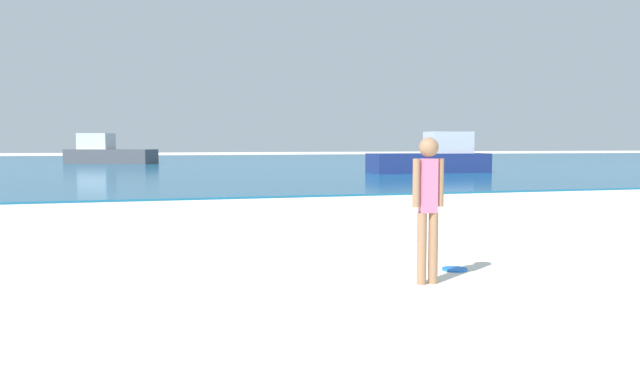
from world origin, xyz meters
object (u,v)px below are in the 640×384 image
(person_standing, at_px, (428,201))
(boat_far, at_px, (108,153))
(frisbee, at_px, (455,269))
(boat_near, at_px, (433,158))

(person_standing, height_order, boat_far, boat_far)
(frisbee, bearing_deg, boat_near, 64.81)
(person_standing, bearing_deg, boat_near, -118.63)
(boat_far, bearing_deg, boat_near, -21.99)
(person_standing, height_order, frisbee, person_standing)
(boat_far, bearing_deg, person_standing, -55.34)
(boat_near, bearing_deg, person_standing, 64.03)
(boat_near, height_order, boat_far, boat_far)
(frisbee, xyz_separation_m, boat_far, (-5.47, 40.39, 0.77))
(person_standing, bearing_deg, boat_far, -85.95)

